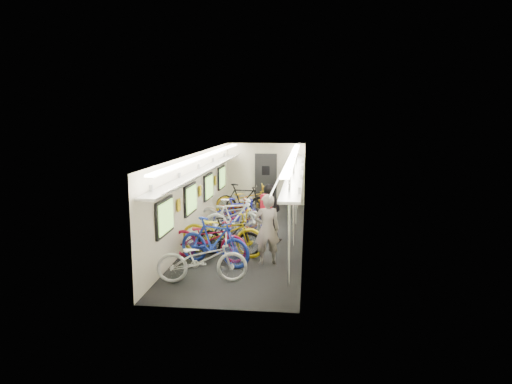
% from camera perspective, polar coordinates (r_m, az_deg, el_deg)
% --- Properties ---
extents(train_car_shell, '(10.00, 10.00, 10.00)m').
position_cam_1_polar(train_car_shell, '(13.50, -1.91, 1.99)').
color(train_car_shell, black).
rests_on(train_car_shell, ground).
extents(bicycle_0, '(1.95, 0.96, 0.98)m').
position_cam_1_polar(bicycle_0, '(9.55, -6.75, -8.33)').
color(bicycle_0, silver).
rests_on(bicycle_0, ground).
extents(bicycle_1, '(1.91, 1.16, 1.11)m').
position_cam_1_polar(bicycle_1, '(10.55, -5.25, -6.22)').
color(bicycle_1, '#1D33AF').
rests_on(bicycle_1, ground).
extents(bicycle_2, '(2.11, 1.19, 1.05)m').
position_cam_1_polar(bicycle_2, '(10.96, -5.92, -5.80)').
color(bicycle_2, maroon).
rests_on(bicycle_2, ground).
extents(bicycle_3, '(1.64, 0.53, 0.97)m').
position_cam_1_polar(bicycle_3, '(11.25, -3.37, -5.57)').
color(bicycle_3, black).
rests_on(bicycle_3, ground).
extents(bicycle_4, '(2.31, 1.21, 1.16)m').
position_cam_1_polar(bicycle_4, '(11.28, -4.22, -5.06)').
color(bicycle_4, gold).
rests_on(bicycle_4, ground).
extents(bicycle_5, '(1.92, 1.22, 1.12)m').
position_cam_1_polar(bicycle_5, '(12.99, -2.68, -3.21)').
color(bicycle_5, white).
rests_on(bicycle_5, ground).
extents(bicycle_6, '(2.19, 1.42, 1.09)m').
position_cam_1_polar(bicycle_6, '(13.42, -3.34, -2.88)').
color(bicycle_6, '#9FA0A4').
rests_on(bicycle_6, ground).
extents(bicycle_7, '(1.69, 0.82, 0.98)m').
position_cam_1_polar(bicycle_7, '(13.85, -2.04, -2.72)').
color(bicycle_7, '#1B1EA7').
rests_on(bicycle_7, ground).
extents(bicycle_8, '(1.89, 0.71, 0.98)m').
position_cam_1_polar(bicycle_8, '(14.02, -3.38, -2.57)').
color(bicycle_8, maroon).
rests_on(bicycle_8, ground).
extents(bicycle_9, '(1.98, 0.79, 1.16)m').
position_cam_1_polar(bicycle_9, '(15.49, -1.63, -1.09)').
color(bicycle_9, black).
rests_on(bicycle_9, ground).
extents(bicycle_10, '(2.20, 1.12, 1.10)m').
position_cam_1_polar(bicycle_10, '(15.69, -1.20, -1.06)').
color(bicycle_10, gold).
rests_on(bicycle_10, ground).
extents(passenger_near, '(0.68, 0.53, 1.65)m').
position_cam_1_polar(passenger_near, '(10.54, 1.39, -4.68)').
color(passenger_near, gray).
rests_on(passenger_near, ground).
extents(passenger_mid, '(0.82, 0.66, 1.59)m').
position_cam_1_polar(passenger_mid, '(12.52, 1.59, -2.57)').
color(passenger_mid, black).
rests_on(passenger_mid, ground).
extents(backpack, '(0.29, 0.23, 0.38)m').
position_cam_1_polar(backpack, '(11.42, 1.29, -1.25)').
color(backpack, '#AC1124').
rests_on(backpack, passenger_near).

